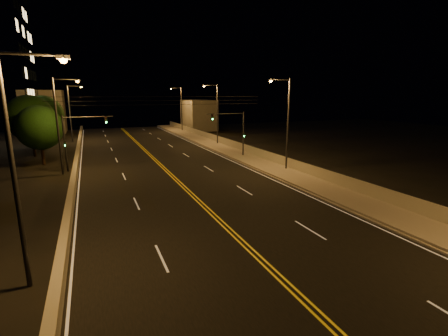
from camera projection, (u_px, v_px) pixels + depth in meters
name	position (u px, v px, depth m)	size (l,w,h in m)	color
road	(192.00, 195.00, 26.45)	(18.00, 120.00, 0.02)	black
sidewalk	(302.00, 180.00, 30.45)	(3.60, 120.00, 0.30)	gray
curb	(285.00, 183.00, 29.77)	(0.14, 120.00, 0.15)	gray
parapet_wall	(317.00, 172.00, 30.92)	(0.30, 120.00, 1.00)	gray
jersey_barrier	(70.00, 204.00, 22.99)	(0.45, 120.00, 0.82)	gray
distant_building_right	(199.00, 115.00, 75.55)	(6.00, 10.00, 6.81)	gray
distant_building_left	(44.00, 112.00, 69.26)	(8.00, 8.00, 8.96)	gray
parapet_rail	(317.00, 166.00, 30.81)	(0.06, 0.06, 120.00)	black
lane_markings	(192.00, 195.00, 26.38)	(17.32, 116.00, 0.00)	silver
streetlight_1	(286.00, 119.00, 33.41)	(2.55, 0.28, 9.62)	#2D2D33
streetlight_2	(216.00, 111.00, 51.54)	(2.55, 0.28, 9.62)	#2D2D33
streetlight_3	(180.00, 106.00, 71.02)	(2.55, 0.28, 9.62)	#2D2D33
streetlight_4	(19.00, 159.00, 12.74)	(2.55, 0.28, 9.62)	#2D2D33
streetlight_5	(60.00, 120.00, 32.15)	(2.55, 0.28, 9.62)	#2D2D33
streetlight_6	(71.00, 109.00, 55.87)	(2.55, 0.28, 9.62)	#2D2D33
traffic_signal_right	(236.00, 129.00, 41.24)	(5.11, 0.31, 5.89)	#2D2D33
traffic_signal_left	(75.00, 136.00, 34.24)	(5.11, 0.31, 5.89)	#2D2D33
overhead_wires	(163.00, 101.00, 33.38)	(22.00, 0.03, 0.83)	black
tree_0	(40.00, 128.00, 36.96)	(5.05, 5.05, 6.85)	black
tree_1	(30.00, 118.00, 41.89)	(5.91, 5.91, 8.01)	black
tree_2	(44.00, 114.00, 50.46)	(5.86, 5.86, 7.94)	black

